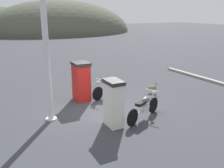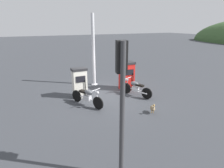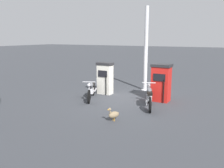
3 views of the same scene
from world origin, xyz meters
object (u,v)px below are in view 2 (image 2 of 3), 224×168
at_px(fuel_pump_near, 80,83).
at_px(fuel_pump_far, 127,76).
at_px(wandering_duck, 153,108).
at_px(roadside_traffic_light, 122,89).
at_px(motorcycle_far_pump, 136,88).
at_px(motorcycle_near_pump, 87,96).
at_px(canopy_support_pole, 93,52).

distance_m(fuel_pump_near, fuel_pump_far, 2.89).
relative_size(wandering_duck, roadside_traffic_light, 0.15).
height_order(motorcycle_far_pump, roadside_traffic_light, roadside_traffic_light).
distance_m(fuel_pump_far, motorcycle_near_pump, 3.19).
bearing_deg(motorcycle_far_pump, roadside_traffic_light, -37.31).
xyz_separation_m(wandering_duck, canopy_support_pole, (-5.05, -0.75, 1.88)).
relative_size(motorcycle_near_pump, motorcycle_far_pump, 1.04).
height_order(motorcycle_near_pump, canopy_support_pole, canopy_support_pole).
relative_size(fuel_pump_far, motorcycle_far_pump, 0.92).
bearing_deg(fuel_pump_far, motorcycle_far_pump, -6.24).
height_order(fuel_pump_far, roadside_traffic_light, roadside_traffic_light).
relative_size(motorcycle_far_pump, roadside_traffic_light, 0.53).
bearing_deg(canopy_support_pole, motorcycle_near_pump, -27.22).
xyz_separation_m(motorcycle_far_pump, canopy_support_pole, (-2.92, -1.26, 1.67)).
xyz_separation_m(fuel_pump_near, canopy_support_pole, (-1.73, 1.50, 1.31)).
bearing_deg(wandering_duck, fuel_pump_far, 169.01).
distance_m(fuel_pump_near, canopy_support_pole, 2.64).
bearing_deg(fuel_pump_near, motorcycle_near_pump, -1.26).
distance_m(motorcycle_far_pump, canopy_support_pole, 3.59).
bearing_deg(motorcycle_near_pump, motorcycle_far_pump, 90.91).
relative_size(fuel_pump_near, fuel_pump_far, 0.95).
bearing_deg(fuel_pump_far, wandering_duck, -10.99).
height_order(wandering_duck, roadside_traffic_light, roadside_traffic_light).
distance_m(fuel_pump_near, motorcycle_far_pump, 3.03).
bearing_deg(wandering_duck, canopy_support_pole, -171.58).
distance_m(roadside_traffic_light, canopy_support_pole, 7.87).
relative_size(motorcycle_near_pump, wandering_duck, 3.74).
bearing_deg(fuel_pump_near, wandering_duck, 34.04).
height_order(fuel_pump_near, wandering_duck, fuel_pump_near).
bearing_deg(canopy_support_pole, fuel_pump_far, 38.82).
height_order(motorcycle_near_pump, motorcycle_far_pump, same).
bearing_deg(motorcycle_near_pump, fuel_pump_near, 178.74).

